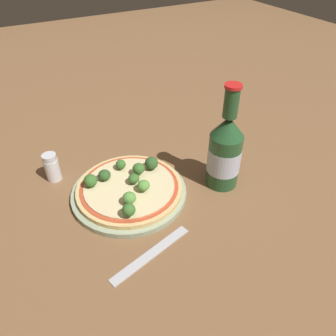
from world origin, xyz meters
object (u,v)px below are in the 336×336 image
Objects in this scene: pepper_shaker at (52,167)px; fork at (151,254)px; beer_bottle at (225,151)px; pizza at (130,189)px.

pepper_shaker reaches higher than fork.
beer_bottle reaches higher than pepper_shaker.
pizza is 0.21m from beer_bottle.
fork is (0.16, -0.03, -0.02)m from pizza.
pepper_shaker is at bearing -120.74° from beer_bottle.
pepper_shaker is (-0.14, -0.13, 0.01)m from pizza.
pizza is at bearing -106.19° from beer_bottle.
pepper_shaker is 0.31m from fork.
pepper_shaker reaches higher than pizza.
beer_bottle is 1.36× the size of fork.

